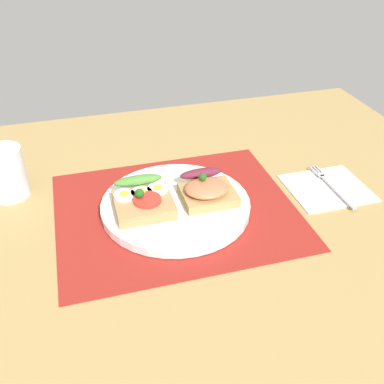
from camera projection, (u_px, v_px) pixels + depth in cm
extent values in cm
cube|color=tan|center=(176.00, 218.00, 80.91)|extent=(120.00, 90.00, 3.20)
cube|color=maroon|center=(176.00, 210.00, 79.93)|extent=(41.59, 34.85, 0.30)
cylinder|color=white|center=(176.00, 205.00, 79.41)|extent=(26.18, 26.18, 1.58)
cube|color=tan|center=(144.00, 205.00, 76.47)|extent=(9.74, 8.93, 2.05)
cylinder|color=red|center=(147.00, 200.00, 75.34)|extent=(4.69, 4.69, 0.60)
ellipsoid|color=#4C8735|center=(138.00, 180.00, 79.29)|extent=(8.57, 2.20, 1.80)
sphere|color=#1E5919|center=(139.00, 193.00, 74.98)|extent=(1.60, 1.60, 1.60)
cylinder|color=white|center=(124.00, 195.00, 76.58)|extent=(3.65, 3.65, 0.50)
cylinder|color=yellow|center=(124.00, 194.00, 76.39)|extent=(1.64, 1.64, 0.16)
cylinder|color=white|center=(141.00, 193.00, 77.21)|extent=(3.65, 3.65, 0.50)
cylinder|color=yellow|center=(141.00, 191.00, 77.03)|extent=(1.64, 1.64, 0.16)
cylinder|color=white|center=(158.00, 189.00, 78.19)|extent=(3.65, 3.65, 0.50)
cylinder|color=yellow|center=(158.00, 187.00, 78.01)|extent=(1.64, 1.64, 0.16)
cube|color=#A88B51|center=(208.00, 195.00, 79.22)|extent=(9.26, 8.07, 1.76)
ellipsoid|color=#F1734A|center=(207.00, 188.00, 77.72)|extent=(7.59, 6.46, 1.80)
ellipsoid|color=maroon|center=(201.00, 173.00, 81.78)|extent=(7.87, 2.20, 1.80)
sphere|color=#1E5919|center=(203.00, 177.00, 77.64)|extent=(1.40, 1.40, 1.40)
cube|color=white|center=(327.00, 187.00, 85.67)|extent=(14.68, 13.10, 0.60)
cube|color=#B7B7BC|center=(337.00, 191.00, 83.74)|extent=(0.80, 11.55, 0.32)
cube|color=#B7B7BC|center=(321.00, 175.00, 88.51)|extent=(1.50, 1.20, 0.32)
cube|color=#B7B7BC|center=(313.00, 170.00, 89.96)|extent=(0.32, 2.80, 0.32)
cube|color=#B7B7BC|center=(316.00, 170.00, 90.11)|extent=(0.32, 2.80, 0.32)
cube|color=#B7B7BC|center=(319.00, 169.00, 90.25)|extent=(0.32, 2.80, 0.32)
cylinder|color=silver|center=(6.00, 173.00, 81.51)|extent=(7.06, 7.06, 9.52)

